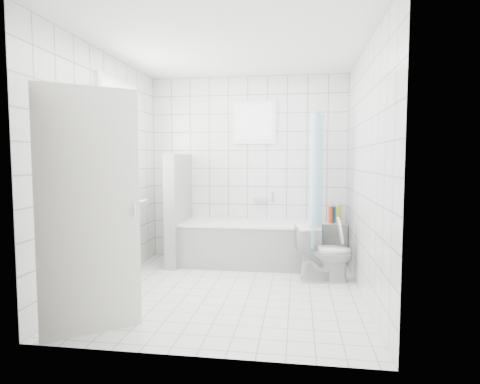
# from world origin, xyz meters

# --- Properties ---
(ground) EXTENTS (3.00, 3.00, 0.00)m
(ground) POSITION_xyz_m (0.00, 0.00, 0.00)
(ground) COLOR white
(ground) RESTS_ON ground
(ceiling) EXTENTS (3.00, 3.00, 0.00)m
(ceiling) POSITION_xyz_m (0.00, 0.00, 2.60)
(ceiling) COLOR white
(ceiling) RESTS_ON ground
(wall_back) EXTENTS (2.80, 0.02, 2.60)m
(wall_back) POSITION_xyz_m (0.00, 1.50, 1.30)
(wall_back) COLOR white
(wall_back) RESTS_ON ground
(wall_front) EXTENTS (2.80, 0.02, 2.60)m
(wall_front) POSITION_xyz_m (0.00, -1.50, 1.30)
(wall_front) COLOR white
(wall_front) RESTS_ON ground
(wall_left) EXTENTS (0.02, 3.00, 2.60)m
(wall_left) POSITION_xyz_m (-1.40, 0.00, 1.30)
(wall_left) COLOR white
(wall_left) RESTS_ON ground
(wall_right) EXTENTS (0.02, 3.00, 2.60)m
(wall_right) POSITION_xyz_m (1.40, 0.00, 1.30)
(wall_right) COLOR white
(wall_right) RESTS_ON ground
(window_left) EXTENTS (0.01, 0.90, 1.40)m
(window_left) POSITION_xyz_m (-1.35, 0.30, 1.60)
(window_left) COLOR white
(window_left) RESTS_ON wall_left
(window_back) EXTENTS (0.50, 0.01, 0.50)m
(window_back) POSITION_xyz_m (0.10, 1.46, 1.95)
(window_back) COLOR white
(window_back) RESTS_ON wall_back
(window_sill) EXTENTS (0.18, 1.02, 0.08)m
(window_sill) POSITION_xyz_m (-1.31, 0.30, 0.86)
(window_sill) COLOR white
(window_sill) RESTS_ON wall_left
(door) EXTENTS (0.65, 0.53, 2.00)m
(door) POSITION_xyz_m (-0.94, -1.23, 1.00)
(door) COLOR silver
(door) RESTS_ON ground
(bathtub) EXTENTS (1.84, 0.77, 0.58)m
(bathtub) POSITION_xyz_m (0.09, 1.12, 0.29)
(bathtub) COLOR white
(bathtub) RESTS_ON ground
(partition_wall) EXTENTS (0.15, 0.85, 1.50)m
(partition_wall) POSITION_xyz_m (-0.90, 1.07, 0.75)
(partition_wall) COLOR white
(partition_wall) RESTS_ON ground
(tiled_ledge) EXTENTS (0.40, 0.24, 0.55)m
(tiled_ledge) POSITION_xyz_m (1.19, 1.38, 0.28)
(tiled_ledge) COLOR white
(tiled_ledge) RESTS_ON ground
(toilet) EXTENTS (0.70, 0.46, 0.66)m
(toilet) POSITION_xyz_m (1.03, 0.50, 0.33)
(toilet) COLOR white
(toilet) RESTS_ON ground
(curtain_rod) EXTENTS (0.02, 0.80, 0.02)m
(curtain_rod) POSITION_xyz_m (0.95, 1.10, 2.00)
(curtain_rod) COLOR silver
(curtain_rod) RESTS_ON wall_back
(shower_curtain) EXTENTS (0.14, 0.48, 1.78)m
(shower_curtain) POSITION_xyz_m (0.95, 0.97, 1.10)
(shower_curtain) COLOR #56C9FF
(shower_curtain) RESTS_ON curtain_rod
(tub_faucet) EXTENTS (0.18, 0.06, 0.06)m
(tub_faucet) POSITION_xyz_m (0.19, 1.46, 0.85)
(tub_faucet) COLOR silver
(tub_faucet) RESTS_ON wall_back
(sill_bottles) EXTENTS (0.17, 0.65, 0.33)m
(sill_bottles) POSITION_xyz_m (-1.30, 0.23, 1.04)
(sill_bottles) COLOR #DC558B
(sill_bottles) RESTS_ON window_sill
(ledge_bottles) EXTENTS (0.16, 0.18, 0.25)m
(ledge_bottles) POSITION_xyz_m (1.22, 1.36, 0.67)
(ledge_bottles) COLOR blue
(ledge_bottles) RESTS_ON tiled_ledge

